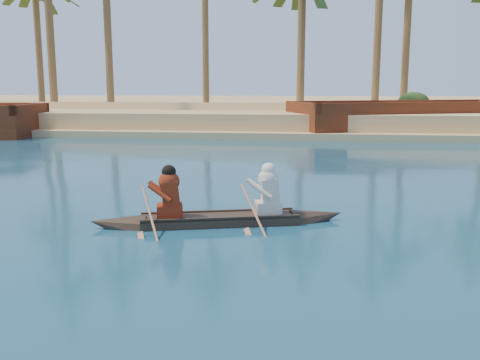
# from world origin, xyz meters

# --- Properties ---
(sandy_embankment) EXTENTS (150.00, 51.00, 1.50)m
(sandy_embankment) POSITION_xyz_m (0.00, 46.89, 0.53)
(sandy_embankment) COLOR #CFB775
(sandy_embankment) RESTS_ON ground
(palm_grove) EXTENTS (110.00, 14.00, 16.00)m
(palm_grove) POSITION_xyz_m (0.00, 35.00, 8.00)
(palm_grove) COLOR #39501C
(palm_grove) RESTS_ON ground
(shrub_cluster) EXTENTS (100.00, 6.00, 2.40)m
(shrub_cluster) POSITION_xyz_m (0.00, 31.50, 1.20)
(shrub_cluster) COLOR #204017
(shrub_cluster) RESTS_ON ground
(canoe) EXTENTS (5.36, 2.12, 1.48)m
(canoe) POSITION_xyz_m (-8.00, 4.58, 0.28)
(canoe) COLOR #36271D
(canoe) RESTS_ON ground
(barge_mid) EXTENTS (14.42, 9.46, 2.28)m
(barge_mid) POSITION_xyz_m (-0.41, 27.00, 0.80)
(barge_mid) COLOR maroon
(barge_mid) RESTS_ON ground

